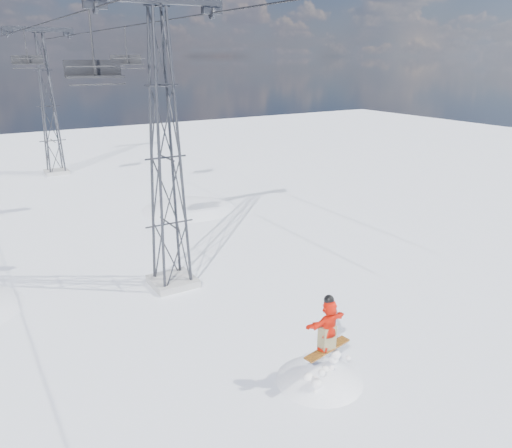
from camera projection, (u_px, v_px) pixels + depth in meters
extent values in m
plane|color=white|center=(254.00, 392.00, 14.52)|extent=(120.00, 120.00, 0.00)
sphere|color=white|center=(194.00, 338.00, 35.07)|extent=(20.00, 20.00, 20.00)
cube|color=#999999|center=(173.00, 281.00, 21.33)|extent=(1.80, 1.80, 0.30)
cube|color=#2D2F35|center=(95.00, 1.00, 16.77)|extent=(0.80, 0.25, 0.50)
cube|color=#2D2F35|center=(212.00, 7.00, 18.94)|extent=(0.80, 0.25, 0.50)
cube|color=#999999|center=(57.00, 172.00, 41.54)|extent=(1.80, 1.80, 0.30)
cube|color=#2D2F35|center=(38.00, 29.00, 38.00)|extent=(5.00, 0.35, 0.35)
cube|color=#2D2F35|center=(7.00, 31.00, 36.97)|extent=(0.80, 0.25, 0.50)
cube|color=#2D2F35|center=(69.00, 33.00, 39.15)|extent=(0.80, 0.25, 0.50)
cylinder|color=black|center=(38.00, 25.00, 26.12)|extent=(0.06, 51.00, 0.06)
cylinder|color=black|center=(121.00, 27.00, 28.30)|extent=(0.06, 51.00, 0.06)
sphere|color=white|center=(317.00, 427.00, 15.62)|extent=(4.40, 4.40, 4.40)
cube|color=#C6701A|center=(327.00, 349.00, 14.42)|extent=(1.65, 0.54, 0.14)
imported|color=#FA200B|center=(329.00, 324.00, 14.17)|extent=(1.49, 0.60, 1.57)
cube|color=olive|center=(328.00, 337.00, 14.30)|extent=(0.47, 0.37, 0.72)
sphere|color=black|center=(330.00, 300.00, 13.92)|extent=(0.29, 0.29, 0.29)
cylinder|color=black|center=(92.00, 44.00, 17.90)|extent=(0.08, 0.08, 2.29)
cube|color=black|center=(95.00, 77.00, 18.27)|extent=(2.08, 0.47, 0.08)
cube|color=black|center=(93.00, 68.00, 18.35)|extent=(2.08, 0.06, 0.57)
cylinder|color=black|center=(98.00, 85.00, 18.14)|extent=(2.08, 0.06, 0.06)
cylinder|color=black|center=(97.00, 67.00, 17.90)|extent=(2.08, 0.05, 0.05)
cylinder|color=black|center=(126.00, 46.00, 28.05)|extent=(0.07, 0.07, 2.00)
cube|color=black|center=(127.00, 64.00, 28.37)|extent=(1.82, 0.41, 0.07)
cube|color=black|center=(126.00, 59.00, 28.45)|extent=(1.82, 0.05, 0.50)
cylinder|color=black|center=(129.00, 69.00, 28.26)|extent=(1.82, 0.05, 0.05)
cylinder|color=black|center=(129.00, 58.00, 28.05)|extent=(1.82, 0.05, 0.05)
cylinder|color=black|center=(26.00, 47.00, 30.67)|extent=(0.07, 0.07, 2.03)
cube|color=black|center=(28.00, 64.00, 31.00)|extent=(1.85, 0.42, 0.07)
cube|color=black|center=(27.00, 60.00, 31.07)|extent=(1.85, 0.06, 0.51)
cylinder|color=black|center=(29.00, 68.00, 30.88)|extent=(1.85, 0.06, 0.06)
cylinder|color=black|center=(28.00, 59.00, 30.67)|extent=(1.85, 0.05, 0.05)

